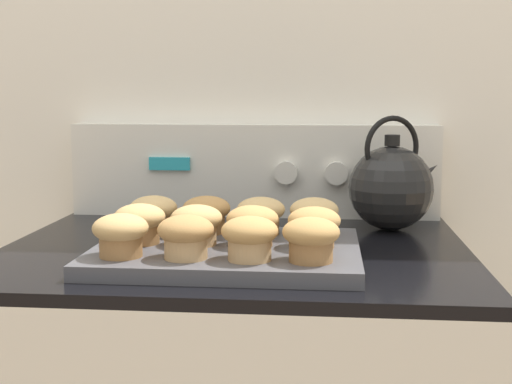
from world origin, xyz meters
TOP-DOWN VIEW (x-y plane):
  - wall_back at (0.00, 0.66)m, footprint 8.00×0.05m
  - control_panel at (0.00, 0.61)m, footprint 0.73×0.07m
  - muffin_pan at (-0.00, 0.22)m, footprint 0.39×0.30m
  - muffin_r0_c0 at (-0.14, 0.14)m, footprint 0.08×0.08m
  - muffin_r0_c1 at (-0.04, 0.13)m, footprint 0.08×0.08m
  - muffin_r0_c2 at (0.04, 0.13)m, footprint 0.08×0.08m
  - muffin_r0_c3 at (0.13, 0.13)m, footprint 0.08×0.08m
  - muffin_r1_c0 at (-0.13, 0.22)m, footprint 0.08×0.08m
  - muffin_r1_c1 at (-0.05, 0.22)m, footprint 0.08×0.08m
  - muffin_r1_c2 at (0.04, 0.22)m, footprint 0.08×0.08m
  - muffin_r1_c3 at (0.13, 0.22)m, footprint 0.08×0.08m
  - muffin_r2_c0 at (-0.13, 0.31)m, footprint 0.08×0.08m
  - muffin_r2_c1 at (-0.05, 0.31)m, footprint 0.08×0.08m
  - muffin_r2_c2 at (0.04, 0.31)m, footprint 0.08×0.08m
  - muffin_r2_c3 at (0.13, 0.31)m, footprint 0.08×0.08m
  - tea_kettle at (0.26, 0.49)m, footprint 0.18×0.15m

SIDE VIEW (x-z plane):
  - muffin_pan at x=0.00m, z-range 0.93..0.95m
  - muffin_r0_c0 at x=-0.14m, z-range 0.95..1.01m
  - muffin_r0_c1 at x=-0.04m, z-range 0.95..1.01m
  - muffin_r0_c2 at x=0.04m, z-range 0.95..1.01m
  - muffin_r0_c3 at x=0.13m, z-range 0.95..1.01m
  - muffin_r1_c0 at x=-0.13m, z-range 0.95..1.01m
  - muffin_r1_c1 at x=-0.05m, z-range 0.95..1.01m
  - muffin_r1_c2 at x=0.04m, z-range 0.95..1.01m
  - muffin_r1_c3 at x=0.13m, z-range 0.95..1.01m
  - muffin_r2_c0 at x=-0.13m, z-range 0.95..1.01m
  - muffin_r2_c1 at x=-0.05m, z-range 0.95..1.01m
  - muffin_r2_c2 at x=0.04m, z-range 0.95..1.01m
  - muffin_r2_c3 at x=0.13m, z-range 0.95..1.01m
  - tea_kettle at x=0.26m, z-range 0.91..1.11m
  - control_panel at x=0.00m, z-range 0.93..1.11m
  - wall_back at x=0.00m, z-range 0.00..2.40m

